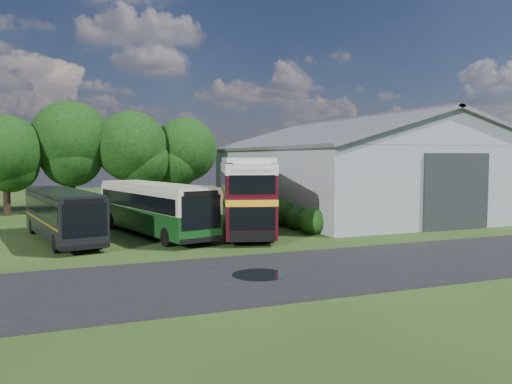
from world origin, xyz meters
name	(u,v)px	position (x,y,z in m)	size (l,w,h in m)	color
ground	(265,258)	(0.00, 0.00, 0.00)	(120.00, 120.00, 0.00)	#1D3711
asphalt_road	(355,266)	(3.00, -3.00, 0.00)	(60.00, 8.00, 0.02)	black
puddle	(259,275)	(-1.50, -3.00, 0.00)	(2.20, 2.20, 0.01)	black
storage_shed	(355,164)	(15.00, 15.98, 4.17)	(18.80, 24.80, 8.15)	gray
tree_left_b	(5,151)	(-13.00, 23.50, 5.25)	(5.78, 5.78, 8.16)	black
tree_mid	(71,140)	(-8.00, 24.80, 6.18)	(6.80, 6.80, 9.60)	black
tree_right_a	(131,146)	(-3.00, 23.80, 5.69)	(6.26, 6.26, 8.83)	black
tree_right_b	(185,150)	(2.00, 24.60, 5.44)	(5.98, 5.98, 8.45)	black
shrub_front	(312,234)	(5.60, 6.00, 0.00)	(1.70, 1.70, 1.70)	#194714
shrub_mid	(298,229)	(5.60, 8.00, 0.00)	(1.60, 1.60, 1.60)	#194714
shrub_back	(285,225)	(5.60, 10.00, 0.00)	(1.80, 1.80, 1.80)	#194714
bus_green_single	(155,208)	(-3.60, 8.94, 1.67)	(5.45, 11.68, 3.14)	black
bus_maroon_double	(245,195)	(1.88, 7.96, 2.35)	(5.69, 11.30, 4.71)	black
bus_dark_single	(62,214)	(-8.83, 8.75, 1.52)	(4.38, 10.64, 2.86)	black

